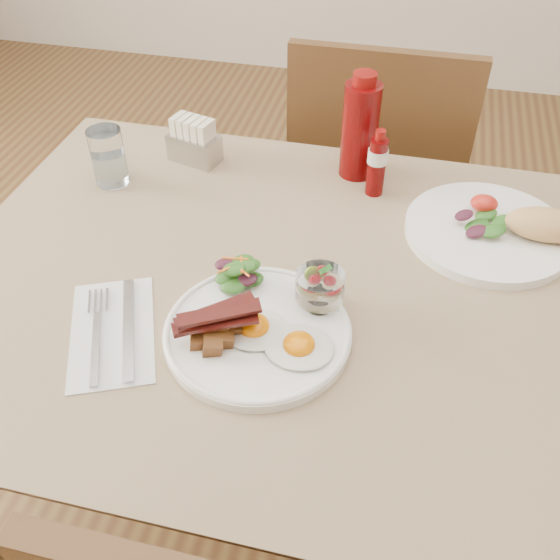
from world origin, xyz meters
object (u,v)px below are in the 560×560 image
at_px(main_plate, 258,333).
at_px(second_plate, 502,229).
at_px(table, 336,327).
at_px(hot_sauce_bottle, 377,164).
at_px(fruit_cup, 320,286).
at_px(chair_far, 375,185).
at_px(sugar_caddy, 194,143).
at_px(water_glass, 109,160).
at_px(ketchup_bottle, 360,129).

height_order(main_plate, second_plate, second_plate).
xyz_separation_m(table, hot_sauce_bottle, (0.02, 0.29, 0.15)).
distance_m(table, fruit_cup, 0.16).
bearing_deg(chair_far, table, -90.00).
bearing_deg(hot_sauce_bottle, main_plate, -106.18).
relative_size(main_plate, fruit_cup, 3.69).
bearing_deg(chair_far, sugar_caddy, -136.22).
bearing_deg(hot_sauce_bottle, water_glass, -170.82).
bearing_deg(fruit_cup, hot_sauce_bottle, 83.09).
xyz_separation_m(fruit_cup, second_plate, (0.28, 0.26, -0.04)).
distance_m(chair_far, water_glass, 0.72).
xyz_separation_m(chair_far, main_plate, (-0.10, -0.79, 0.24)).
bearing_deg(chair_far, main_plate, -97.29).
height_order(main_plate, water_glass, water_glass).
distance_m(main_plate, ketchup_bottle, 0.50).
xyz_separation_m(table, second_plate, (0.26, 0.20, 0.11)).
xyz_separation_m(main_plate, water_glass, (-0.39, 0.34, 0.04)).
bearing_deg(fruit_cup, main_plate, -139.12).
distance_m(fruit_cup, water_glass, 0.54).
relative_size(table, ketchup_bottle, 6.31).
xyz_separation_m(second_plate, water_glass, (-0.75, 0.01, 0.03)).
bearing_deg(sugar_caddy, table, -26.97).
bearing_deg(main_plate, water_glass, 138.95).
height_order(hot_sauce_bottle, water_glass, hot_sauce_bottle).
bearing_deg(sugar_caddy, ketchup_bottle, 20.13).
relative_size(second_plate, water_glass, 2.80).
bearing_deg(water_glass, chair_far, 43.04).
relative_size(ketchup_bottle, sugar_caddy, 1.85).
relative_size(second_plate, sugar_caddy, 2.77).
xyz_separation_m(fruit_cup, hot_sauce_bottle, (0.04, 0.35, 0.01)).
height_order(sugar_caddy, water_glass, water_glass).
bearing_deg(water_glass, sugar_caddy, 40.97).
bearing_deg(chair_far, second_plate, -61.10).
bearing_deg(second_plate, main_plate, -137.18).
bearing_deg(ketchup_bottle, main_plate, -99.21).
bearing_deg(main_plate, sugar_caddy, 119.34).
relative_size(table, second_plate, 4.20).
distance_m(sugar_caddy, water_glass, 0.18).
xyz_separation_m(main_plate, second_plate, (0.36, 0.33, 0.01)).
bearing_deg(main_plate, ketchup_bottle, 80.79).
bearing_deg(hot_sauce_bottle, ketchup_bottle, 125.09).
height_order(main_plate, sugar_caddy, sugar_caddy).
height_order(ketchup_bottle, sugar_caddy, ketchup_bottle).
distance_m(hot_sauce_bottle, sugar_caddy, 0.38).
xyz_separation_m(fruit_cup, water_glass, (-0.47, 0.27, -0.01)).
bearing_deg(hot_sauce_bottle, fruit_cup, -96.91).
height_order(hot_sauce_bottle, sugar_caddy, hot_sauce_bottle).
bearing_deg(fruit_cup, table, 70.20).
bearing_deg(ketchup_bottle, second_plate, -28.37).
xyz_separation_m(table, main_plate, (-0.10, -0.13, 0.10)).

